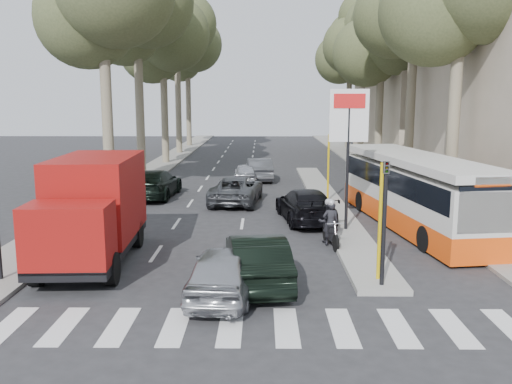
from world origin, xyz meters
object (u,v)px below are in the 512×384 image
dark_hatchback (257,259)px  city_bus (415,189)px  motorcycle (329,224)px  red_truck (93,208)px  silver_hatchback (223,271)px

dark_hatchback → city_bus: size_ratio=0.38×
dark_hatchback → motorcycle: size_ratio=2.18×
dark_hatchback → red_truck: 5.79m
red_truck → motorcycle: red_truck is taller
dark_hatchback → motorcycle: (2.59, 4.21, 0.06)m
red_truck → motorcycle: size_ratio=3.16×
motorcycle → dark_hatchback: bearing=-128.9°
silver_hatchback → dark_hatchback: 1.34m
city_bus → motorcycle: city_bus is taller
silver_hatchback → motorcycle: (3.47, 5.21, 0.08)m
silver_hatchback → dark_hatchback: (0.89, 1.00, 0.03)m
city_bus → dark_hatchback: bearing=-140.2°
red_truck → motorcycle: (7.87, 2.11, -1.00)m
red_truck → motorcycle: bearing=12.3°
city_bus → silver_hatchback: bearing=-140.1°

